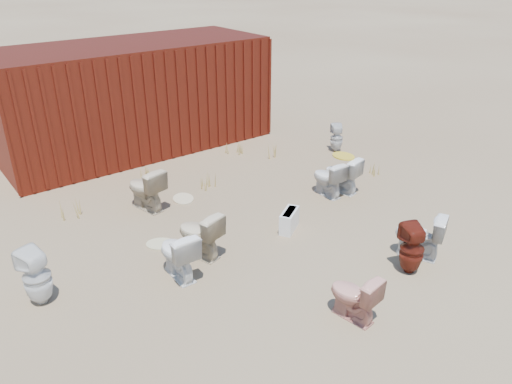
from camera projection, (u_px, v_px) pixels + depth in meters
ground at (278, 235)px, 8.19m from camera, size 100.00×100.00×0.00m
shipping_container at (134, 97)px, 11.39m from camera, size 6.00×2.40×2.40m
toilet_front_a at (178, 254)px, 7.00m from camera, size 0.44×0.74×0.74m
toilet_front_pink at (354, 296)px, 6.20m from camera, size 0.46×0.70×0.67m
toilet_front_c at (419, 236)px, 7.46m from camera, size 0.67×0.81×0.72m
toilet_front_maroon at (412, 249)px, 7.09m from camera, size 0.44×0.45×0.76m
toilet_front_e at (328, 178)px, 9.38m from camera, size 0.40×0.68×0.69m
toilet_back_a at (37, 277)px, 6.45m from camera, size 0.46×0.47×0.80m
toilet_back_beige_left at (146, 189)px, 8.86m from camera, size 0.60×0.85×0.79m
toilet_back_beige_right at (199, 234)px, 7.48m from camera, size 0.60×0.82×0.75m
toilet_back_yellowlid at (342, 174)px, 9.51m from camera, size 0.55×0.78×0.72m
toilet_back_e at (337, 138)px, 11.48m from camera, size 0.40×0.41×0.64m
yellow_lid at (343, 156)px, 9.35m from camera, size 0.37×0.46×0.02m
loose_tank at (289, 220)px, 8.26m from camera, size 0.53×0.43×0.35m
loose_lid_near at (183, 199)px, 9.35m from camera, size 0.51×0.59×0.02m
loose_lid_far at (161, 244)px, 7.90m from camera, size 0.59×0.58×0.02m
weed_clump_a at (70, 208)px, 8.68m from camera, size 0.36×0.36×0.32m
weed_clump_b at (207, 181)px, 9.77m from camera, size 0.32×0.32×0.28m
weed_clump_c at (272, 152)px, 11.13m from camera, size 0.36×0.36×0.33m
weed_clump_d at (143, 172)px, 10.25m from camera, size 0.30×0.30×0.22m
weed_clump_e at (235, 148)px, 11.43m from camera, size 0.34×0.34×0.26m
weed_clump_f at (375, 168)px, 10.40m from camera, size 0.28×0.28×0.25m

